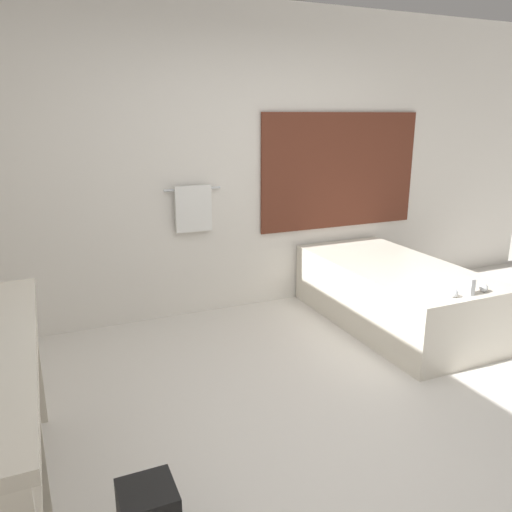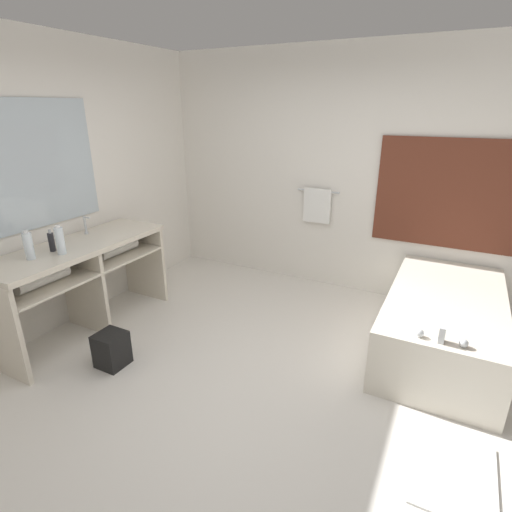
{
  "view_description": "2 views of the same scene",
  "coord_description": "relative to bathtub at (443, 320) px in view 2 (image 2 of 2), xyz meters",
  "views": [
    {
      "loc": [
        -1.5,
        -1.96,
        1.76
      ],
      "look_at": [
        -0.23,
        0.97,
        0.85
      ],
      "focal_mm": 35.0,
      "sensor_mm": 36.0,
      "label": 1
    },
    {
      "loc": [
        1.16,
        -2.22,
        2.07
      ],
      "look_at": [
        -0.39,
        0.78,
        0.8
      ],
      "focal_mm": 28.0,
      "sensor_mm": 36.0,
      "label": 2
    }
  ],
  "objects": [
    {
      "name": "water_bottle_1",
      "position": [
        -3.1,
        -1.63,
        0.71
      ],
      "size": [
        0.07,
        0.07,
        0.24
      ],
      "color": "white",
      "rests_on": "vanity_counter"
    },
    {
      "name": "wall_left_with_mirror",
      "position": [
        -3.43,
        -1.28,
        1.06
      ],
      "size": [
        0.08,
        7.4,
        2.7
      ],
      "color": "white",
      "rests_on": "ground_plane"
    },
    {
      "name": "bathtub",
      "position": [
        0.0,
        0.0,
        0.0
      ],
      "size": [
        0.93,
        1.81,
        0.66
      ],
      "color": "silver",
      "rests_on": "ground_plane"
    },
    {
      "name": "soap_dispenser",
      "position": [
        -3.11,
        -1.42,
        0.68
      ],
      "size": [
        0.05,
        0.05,
        0.19
      ],
      "color": "#28282D",
      "rests_on": "vanity_counter"
    },
    {
      "name": "bath_mat",
      "position": [
        0.19,
        -1.39,
        -0.29
      ],
      "size": [
        0.46,
        0.64,
        0.02
      ],
      "color": "white",
      "rests_on": "ground_plane"
    },
    {
      "name": "water_bottle_3",
      "position": [
        -2.98,
        -1.43,
        0.71
      ],
      "size": [
        0.07,
        0.07,
        0.25
      ],
      "color": "white",
      "rests_on": "vanity_counter"
    },
    {
      "name": "wall_back_with_blinds",
      "position": [
        -1.16,
        0.94,
        1.05
      ],
      "size": [
        7.4,
        0.13,
        2.7
      ],
      "color": "white",
      "rests_on": "ground_plane"
    },
    {
      "name": "sink_faucet",
      "position": [
        -3.26,
        -0.94,
        0.68
      ],
      "size": [
        0.09,
        0.04,
        0.18
      ],
      "color": "silver",
      "rests_on": "vanity_counter"
    },
    {
      "name": "vanity_counter",
      "position": [
        -3.09,
        -1.17,
        0.36
      ],
      "size": [
        0.61,
        1.69,
        0.89
      ],
      "color": "beige",
      "rests_on": "ground_plane"
    },
    {
      "name": "ground_plane",
      "position": [
        -1.21,
        -1.29,
        -0.29
      ],
      "size": [
        16.0,
        16.0,
        0.0
      ],
      "primitive_type": "plane",
      "color": "silver",
      "rests_on": "ground"
    },
    {
      "name": "waste_bin",
      "position": [
        -2.44,
        -1.52,
        -0.15
      ],
      "size": [
        0.23,
        0.23,
        0.3
      ],
      "color": "black",
      "rests_on": "ground_plane"
    }
  ]
}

